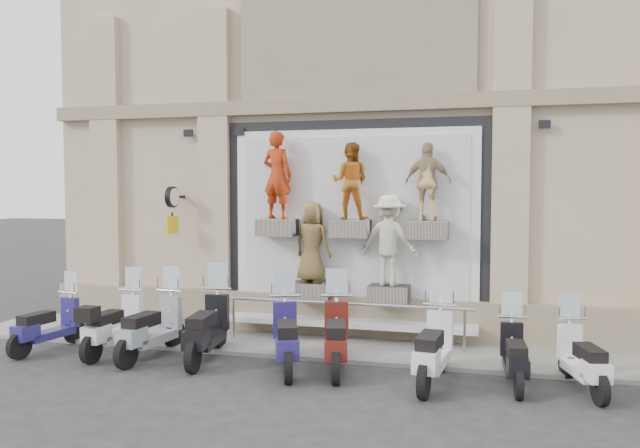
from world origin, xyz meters
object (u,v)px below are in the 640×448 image
Objects in this scene: scooter_a at (48,313)px; scooter_b at (115,312)px; guard_rail at (344,326)px; scooter_f at (336,322)px; scooter_h at (515,342)px; clock_sign_bracket at (172,204)px; scooter_d at (207,314)px; scooter_i at (583,346)px; scooter_g at (433,333)px; scooter_e at (286,322)px; scooter_c at (151,314)px.

scooter_b is (1.36, 0.16, 0.05)m from scooter_a.
scooter_f is (0.20, -1.44, 0.38)m from guard_rail.
scooter_f is at bearing 174.91° from scooter_h.
scooter_d is at bearing -48.42° from clock_sign_bracket.
scooter_d is 6.35m from scooter_i.
scooter_a is (-5.48, -1.59, 0.27)m from guard_rail.
clock_sign_bracket is at bearing 124.37° from scooter_d.
scooter_b is 5.99m from scooter_g.
scooter_b is (-0.22, -1.90, -2.01)m from clock_sign_bracket.
scooter_b is 8.25m from scooter_i.
scooter_a is 8.60m from scooter_h.
scooter_g is at bearing -172.64° from scooter_h.
scooter_a reaches higher than scooter_i.
clock_sign_bracket is at bearing 62.13° from scooter_a.
scooter_b reaches higher than scooter_i.
scooter_h reaches higher than guard_rail.
scooter_g is (2.51, -0.15, -0.01)m from scooter_e.
scooter_g reaches higher than scooter_a.
scooter_f is at bearing 1.92° from scooter_b.
guard_rail is 4.96× the size of clock_sign_bracket.
scooter_i is (8.25, -0.08, -0.07)m from scooter_b.
scooter_h is (5.35, -0.11, -0.15)m from scooter_d.
scooter_a is 1.04× the size of scooter_h.
guard_rail is 4.57m from clock_sign_bracket.
scooter_a is at bearing -127.45° from clock_sign_bracket.
scooter_f is 1.19× the size of scooter_h.
guard_rail is 5.71m from scooter_a.
scooter_i is at bearing -14.09° from scooter_f.
scooter_b is 7.24m from scooter_h.
scooter_b is (-4.12, -1.43, 0.33)m from guard_rail.
scooter_d is at bearing 165.29° from scooter_i.
scooter_i is (6.35, -0.09, -0.14)m from scooter_d.
scooter_a is 0.93× the size of scooter_b.
scooter_d is 1.02× the size of scooter_f.
scooter_i is (3.93, -0.08, -0.12)m from scooter_f.
scooter_d reaches higher than guard_rail.
scooter_c is at bearing -5.11° from scooter_b.
scooter_g reaches higher than scooter_i.
scooter_g is (5.15, -0.22, 0.01)m from scooter_c.
scooter_b is 1.90m from scooter_d.
scooter_i is at bearing 10.04° from scooter_a.
scooter_e is at bearing -111.86° from guard_rail.
scooter_e is at bearing 178.05° from scooter_h.
scooter_h is at bearing 16.48° from scooter_g.
scooter_a is 3.26m from scooter_d.
scooter_f is 2.93m from scooter_h.
scooter_d is 2.42m from scooter_f.
scooter_d reaches higher than scooter_a.
guard_rail is 2.79× the size of scooter_a.
scooter_e is 1.18× the size of scooter_h.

